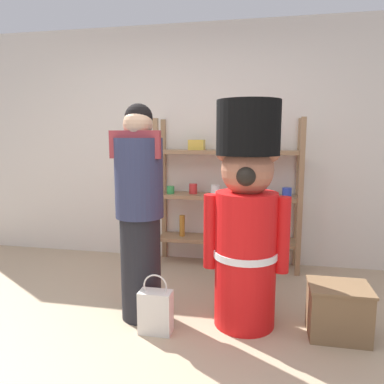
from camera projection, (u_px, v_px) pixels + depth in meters
The scene contains 7 objects.
ground_plane at pixel (129, 374), 2.19m from camera, with size 6.40×6.40×0.00m, color tan.
back_wall at pixel (197, 145), 4.12m from camera, with size 6.40×0.12×2.60m, color silver.
merchandise_shelf at pixel (227, 194), 3.92m from camera, with size 1.53×0.35×1.59m.
teddy_bear_guard at pixel (246, 217), 2.66m from camera, with size 0.63×0.47×1.65m.
person_shopper at pixel (140, 211), 2.76m from camera, with size 0.38×0.36×1.64m.
shopping_bag at pixel (156, 311), 2.63m from camera, with size 0.24×0.13×0.44m.
display_crate at pixel (338, 311), 2.58m from camera, with size 0.42×0.33×0.37m.
Camera 1 is at (0.76, -1.89, 1.41)m, focal length 34.29 mm.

